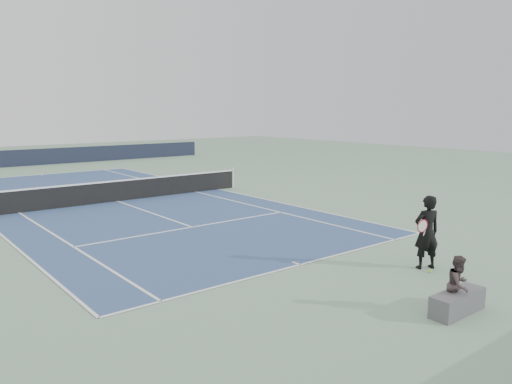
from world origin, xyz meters
TOP-DOWN VIEW (x-y plane):
  - ground at (0.00, 0.00)m, footprint 80.00×80.00m
  - court_surface at (0.00, 0.00)m, footprint 10.97×23.77m
  - tennis_net at (0.00, 0.00)m, footprint 12.90×0.10m
  - windscreen_far at (0.00, 17.88)m, footprint 30.00×0.25m
  - tennis_player at (2.35, -14.09)m, footprint 0.89×0.77m
  - tennis_ball at (2.15, -14.37)m, footprint 0.07×0.07m
  - spectator_bench at (0.30, -16.16)m, footprint 1.44×0.59m

SIDE VIEW (x-z plane):
  - ground at x=0.00m, z-range 0.00..0.00m
  - court_surface at x=0.00m, z-range 0.00..0.01m
  - tennis_ball at x=2.15m, z-range 0.00..0.07m
  - spectator_bench at x=0.30m, z-range -0.18..1.03m
  - tennis_net at x=0.00m, z-range -0.03..1.04m
  - windscreen_far at x=0.00m, z-range 0.00..1.20m
  - tennis_player at x=2.35m, z-range 0.00..1.93m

